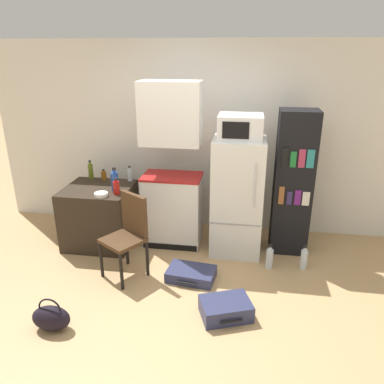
{
  "coord_description": "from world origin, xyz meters",
  "views": [
    {
      "loc": [
        0.56,
        -3.0,
        2.42
      ],
      "look_at": [
        -0.03,
        0.85,
        0.93
      ],
      "focal_mm": 35.0,
      "sensor_mm": 36.0,
      "label": 1
    }
  ],
  "objects_px": {
    "bottle_blue_soda": "(115,181)",
    "side_table": "(100,215)",
    "water_bottle_middle": "(269,258)",
    "bottle_olive_oil": "(91,171)",
    "chair": "(129,229)",
    "water_bottle_front": "(304,259)",
    "suitcase_large_flat": "(191,274)",
    "bottle_clear_short": "(130,175)",
    "bookshelf": "(293,184)",
    "bottle_ketchup_red": "(116,187)",
    "refrigerator": "(237,197)",
    "microwave": "(240,127)",
    "handbag": "(51,318)",
    "bottle_amber_beer": "(104,175)",
    "bowl": "(101,194)",
    "suitcase_small_flat": "(226,309)",
    "kitchen_hutch": "(172,173)"
  },
  "relations": [
    {
      "from": "water_bottle_front",
      "to": "bottle_clear_short",
      "type": "bearing_deg",
      "value": 165.29
    },
    {
      "from": "refrigerator",
      "to": "bottle_olive_oil",
      "type": "distance_m",
      "value": 2.01
    },
    {
      "from": "bookshelf",
      "to": "bottle_amber_beer",
      "type": "relative_size",
      "value": 12.36
    },
    {
      "from": "bookshelf",
      "to": "bottle_clear_short",
      "type": "relative_size",
      "value": 8.85
    },
    {
      "from": "bottle_clear_short",
      "to": "bowl",
      "type": "xyz_separation_m",
      "value": [
        -0.17,
        -0.6,
        -0.06
      ]
    },
    {
      "from": "refrigerator",
      "to": "bottle_clear_short",
      "type": "height_order",
      "value": "refrigerator"
    },
    {
      "from": "bottle_blue_soda",
      "to": "bottle_olive_oil",
      "type": "height_order",
      "value": "bottle_blue_soda"
    },
    {
      "from": "bottle_olive_oil",
      "to": "chair",
      "type": "distance_m",
      "value": 1.33
    },
    {
      "from": "bookshelf",
      "to": "bowl",
      "type": "xyz_separation_m",
      "value": [
        -2.27,
        -0.47,
        -0.09
      ]
    },
    {
      "from": "bottle_clear_short",
      "to": "water_bottle_front",
      "type": "distance_m",
      "value": 2.44
    },
    {
      "from": "bottle_blue_soda",
      "to": "water_bottle_front",
      "type": "relative_size",
      "value": 0.97
    },
    {
      "from": "bowl",
      "to": "bookshelf",
      "type": "bearing_deg",
      "value": 11.77
    },
    {
      "from": "bottle_amber_beer",
      "to": "handbag",
      "type": "height_order",
      "value": "bottle_amber_beer"
    },
    {
      "from": "side_table",
      "to": "bottle_blue_soda",
      "type": "height_order",
      "value": "bottle_blue_soda"
    },
    {
      "from": "bookshelf",
      "to": "bottle_ketchup_red",
      "type": "relative_size",
      "value": 8.82
    },
    {
      "from": "kitchen_hutch",
      "to": "bottle_amber_beer",
      "type": "height_order",
      "value": "kitchen_hutch"
    },
    {
      "from": "bottle_ketchup_red",
      "to": "side_table",
      "type": "bearing_deg",
      "value": 151.39
    },
    {
      "from": "side_table",
      "to": "bowl",
      "type": "xyz_separation_m",
      "value": [
        0.16,
        -0.28,
        0.41
      ]
    },
    {
      "from": "kitchen_hutch",
      "to": "suitcase_large_flat",
      "type": "bearing_deg",
      "value": -65.72
    },
    {
      "from": "chair",
      "to": "handbag",
      "type": "relative_size",
      "value": 2.63
    },
    {
      "from": "bowl",
      "to": "water_bottle_middle",
      "type": "relative_size",
      "value": 0.55
    },
    {
      "from": "microwave",
      "to": "bottle_ketchup_red",
      "type": "distance_m",
      "value": 1.64
    },
    {
      "from": "water_bottle_middle",
      "to": "suitcase_large_flat",
      "type": "bearing_deg",
      "value": -156.85
    },
    {
      "from": "handbag",
      "to": "side_table",
      "type": "bearing_deg",
      "value": 95.89
    },
    {
      "from": "refrigerator",
      "to": "chair",
      "type": "relative_size",
      "value": 1.53
    },
    {
      "from": "water_bottle_front",
      "to": "suitcase_large_flat",
      "type": "bearing_deg",
      "value": -162.2
    },
    {
      "from": "bottle_blue_soda",
      "to": "side_table",
      "type": "bearing_deg",
      "value": 168.11
    },
    {
      "from": "water_bottle_front",
      "to": "suitcase_small_flat",
      "type": "bearing_deg",
      "value": -130.79
    },
    {
      "from": "water_bottle_front",
      "to": "bowl",
      "type": "bearing_deg",
      "value": -179.71
    },
    {
      "from": "side_table",
      "to": "suitcase_small_flat",
      "type": "height_order",
      "value": "side_table"
    },
    {
      "from": "bottle_amber_beer",
      "to": "water_bottle_middle",
      "type": "distance_m",
      "value": 2.4
    },
    {
      "from": "suitcase_large_flat",
      "to": "microwave",
      "type": "bearing_deg",
      "value": 65.43
    },
    {
      "from": "bottle_clear_short",
      "to": "water_bottle_front",
      "type": "xyz_separation_m",
      "value": [
        2.25,
        -0.59,
        -0.73
      ]
    },
    {
      "from": "chair",
      "to": "water_bottle_front",
      "type": "xyz_separation_m",
      "value": [
        1.97,
        0.39,
        -0.43
      ]
    },
    {
      "from": "refrigerator",
      "to": "bowl",
      "type": "height_order",
      "value": "refrigerator"
    },
    {
      "from": "bowl",
      "to": "suitcase_large_flat",
      "type": "bearing_deg",
      "value": -18.98
    },
    {
      "from": "kitchen_hutch",
      "to": "bottle_clear_short",
      "type": "bearing_deg",
      "value": 164.11
    },
    {
      "from": "bowl",
      "to": "handbag",
      "type": "height_order",
      "value": "bowl"
    },
    {
      "from": "microwave",
      "to": "suitcase_small_flat",
      "type": "bearing_deg",
      "value": -91.24
    },
    {
      "from": "bottle_blue_soda",
      "to": "microwave",
      "type": "bearing_deg",
      "value": 5.11
    },
    {
      "from": "bottle_ketchup_red",
      "to": "water_bottle_middle",
      "type": "bearing_deg",
      "value": -3.77
    },
    {
      "from": "refrigerator",
      "to": "microwave",
      "type": "xyz_separation_m",
      "value": [
        -0.0,
        -0.0,
        0.86
      ]
    },
    {
      "from": "bottle_amber_beer",
      "to": "water_bottle_front",
      "type": "bearing_deg",
      "value": -12.3
    },
    {
      "from": "bottle_blue_soda",
      "to": "chair",
      "type": "xyz_separation_m",
      "value": [
        0.35,
        -0.6,
        -0.34
      ]
    },
    {
      "from": "microwave",
      "to": "handbag",
      "type": "bearing_deg",
      "value": -132.4
    },
    {
      "from": "bottle_ketchup_red",
      "to": "water_bottle_middle",
      "type": "height_order",
      "value": "bottle_ketchup_red"
    },
    {
      "from": "side_table",
      "to": "water_bottle_middle",
      "type": "xyz_separation_m",
      "value": [
        2.19,
        -0.3,
        -0.26
      ]
    },
    {
      "from": "microwave",
      "to": "chair",
      "type": "height_order",
      "value": "microwave"
    },
    {
      "from": "side_table",
      "to": "bookshelf",
      "type": "bearing_deg",
      "value": 4.63
    },
    {
      "from": "microwave",
      "to": "bottle_blue_soda",
      "type": "xyz_separation_m",
      "value": [
        -1.51,
        -0.13,
        -0.69
      ]
    }
  ]
}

